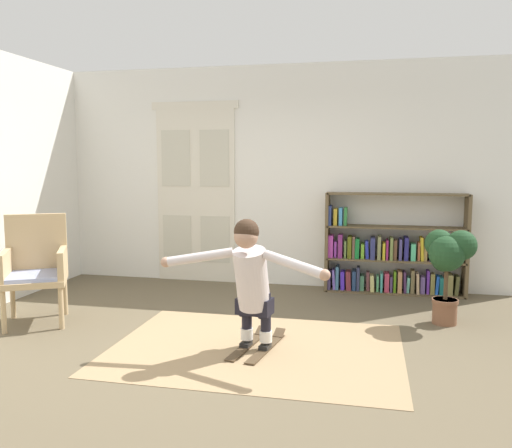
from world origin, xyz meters
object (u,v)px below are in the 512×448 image
Objects in this scene: skis_pair at (257,345)px; person_skier at (251,276)px; wicker_chair at (35,266)px; potted_plant at (448,258)px; bookshelf at (391,255)px.

skis_pair is 0.67m from person_skier.
person_skier is (2.36, -0.43, 0.10)m from wicker_chair.
potted_plant is at bearing 10.89° from wicker_chair.
bookshelf is at bearing 62.95° from person_skier.
wicker_chair is 0.75× the size of person_skier.
bookshelf is at bearing 61.90° from skis_pair.
skis_pair is at bearing 80.67° from person_skier.
person_skier is at bearing -145.14° from potted_plant.
potted_plant is 2.13m from person_skier.
potted_plant is 0.66× the size of person_skier.
wicker_chair is at bearing -150.89° from bookshelf.
wicker_chair reaches higher than skis_pair.
bookshelf reaches higher than potted_plant.
person_skier is (-0.03, -0.15, 0.66)m from skis_pair.
potted_plant is at bearing 34.86° from person_skier.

